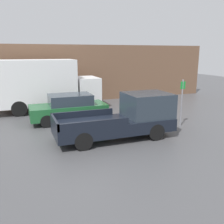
# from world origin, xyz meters

# --- Properties ---
(ground_plane) EXTENTS (60.00, 60.00, 0.00)m
(ground_plane) POSITION_xyz_m (0.00, 0.00, 0.00)
(ground_plane) COLOR #4C4C4F
(building_wall) EXTENTS (28.00, 0.15, 4.59)m
(building_wall) POSITION_xyz_m (0.00, 8.82, 2.29)
(building_wall) COLOR brown
(building_wall) RESTS_ON ground
(pickup_truck) EXTENTS (5.57, 2.08, 2.07)m
(pickup_truck) POSITION_xyz_m (2.06, -0.85, 0.97)
(pickup_truck) COLOR black
(pickup_truck) RESTS_ON ground
(car) EXTENTS (4.40, 1.91, 1.60)m
(car) POSITION_xyz_m (0.06, 2.92, 0.81)
(car) COLOR #1E592D
(car) RESTS_ON ground
(delivery_truck) EXTENTS (7.14, 2.59, 3.50)m
(delivery_truck) POSITION_xyz_m (-1.05, 6.37, 1.87)
(delivery_truck) COLOR white
(delivery_truck) RESTS_ON ground
(parking_sign) EXTENTS (0.30, 0.07, 2.57)m
(parking_sign) POSITION_xyz_m (5.61, -0.25, 1.44)
(parking_sign) COLOR gray
(parking_sign) RESTS_ON ground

